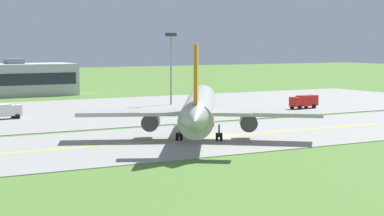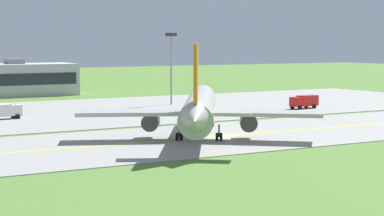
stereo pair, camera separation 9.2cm
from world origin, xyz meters
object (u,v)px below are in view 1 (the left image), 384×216
Objects in this scene: service_truck_baggage at (304,101)px; apron_light_mast at (171,59)px; service_truck_fuel at (2,111)px; airplane_lead at (199,109)px.

apron_light_mast is (-17.89, 20.57, 7.79)m from service_truck_baggage.
service_truck_baggage is at bearing -10.64° from service_truck_fuel.
airplane_lead is at bearing -66.59° from service_truck_fuel.
apron_light_mast is (37.42, 10.18, 7.79)m from service_truck_fuel.
service_truck_fuel is at bearing -164.78° from apron_light_mast.
service_truck_fuel is 39.55m from apron_light_mast.
airplane_lead is at bearing -114.42° from apron_light_mast.
service_truck_baggage is 56.28m from service_truck_fuel.
apron_light_mast is at bearing 65.58° from airplane_lead.
service_truck_fuel is (-55.31, 10.39, 0.00)m from service_truck_baggage.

